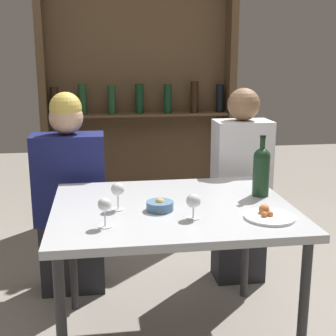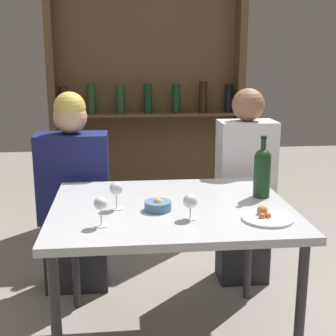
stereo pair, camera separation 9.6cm
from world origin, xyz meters
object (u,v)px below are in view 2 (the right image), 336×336
wine_glass_1 (190,202)px  seated_person_right (245,192)px  wine_glass_0 (116,190)px  snack_bowl (158,205)px  seated_person_left (74,198)px  wine_glass_2 (101,205)px  wine_bottle (262,171)px  food_plate_0 (266,217)px

wine_glass_1 → seated_person_right: size_ratio=0.09×
wine_glass_0 → snack_bowl: (0.19, -0.04, -0.07)m
wine_glass_0 → seated_person_left: seated_person_left is taller
wine_glass_2 → snack_bowl: 0.32m
wine_bottle → wine_glass_0: size_ratio=2.39×
wine_glass_0 → seated_person_left: 0.76m
wine_bottle → seated_person_left: size_ratio=0.25×
wine_glass_2 → seated_person_right: 1.26m
wine_bottle → seated_person_right: seated_person_right is taller
wine_glass_1 → seated_person_left: bearing=124.8°
wine_glass_0 → wine_glass_2: size_ratio=1.02×
wine_bottle → wine_glass_1: bearing=-144.6°
food_plate_0 → wine_glass_1: bearing=173.0°
wine_glass_2 → seated_person_left: 0.94m
snack_bowl → wine_bottle: bearing=16.4°
wine_glass_2 → wine_bottle: bearing=23.0°
seated_person_left → wine_glass_2: bearing=-77.3°
wine_glass_2 → food_plate_0: wine_glass_2 is taller
wine_bottle → seated_person_left: seated_person_left is taller
wine_glass_0 → food_plate_0: (0.65, -0.21, -0.08)m
snack_bowl → seated_person_right: (0.61, 0.71, -0.17)m
wine_glass_1 → food_plate_0: 0.34m
wine_glass_0 → snack_bowl: size_ratio=1.04×
wine_bottle → food_plate_0: 0.36m
wine_glass_0 → wine_bottle: bearing=9.3°
wine_glass_1 → food_plate_0: wine_glass_1 is taller
food_plate_0 → seated_person_right: bearing=80.7°
wine_glass_0 → wine_glass_2: 0.23m
wine_bottle → food_plate_0: bearing=-102.8°
wine_glass_1 → wine_glass_0: bearing=152.3°
wine_bottle → seated_person_right: size_ratio=0.25×
wine_glass_0 → snack_bowl: wine_glass_0 is taller
snack_bowl → seated_person_right: seated_person_right is taller
snack_bowl → seated_person_left: 0.86m
snack_bowl → seated_person_left: size_ratio=0.10×
wine_bottle → wine_glass_2: (-0.79, -0.34, -0.05)m
wine_glass_0 → food_plate_0: 0.69m
wine_glass_0 → wine_glass_2: wine_glass_0 is taller
seated_person_left → wine_bottle: bearing=-29.3°
wine_glass_2 → seated_person_right: seated_person_right is taller
food_plate_0 → seated_person_right: seated_person_right is taller
wine_glass_0 → food_plate_0: bearing=-17.8°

